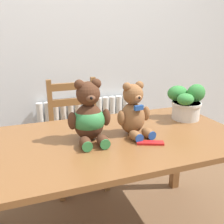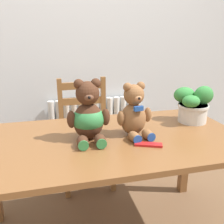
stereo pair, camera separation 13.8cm
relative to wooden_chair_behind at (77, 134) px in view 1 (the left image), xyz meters
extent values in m
cube|color=silver|center=(0.03, 0.33, 0.85)|extent=(8.00, 0.04, 2.60)
cylinder|color=silver|center=(-0.27, 0.26, -0.11)|extent=(0.06, 0.06, 0.67)
cylinder|color=silver|center=(-0.20, 0.26, -0.11)|extent=(0.06, 0.06, 0.67)
cylinder|color=silver|center=(-0.13, 0.26, -0.11)|extent=(0.06, 0.06, 0.67)
cylinder|color=silver|center=(-0.06, 0.26, -0.11)|extent=(0.06, 0.06, 0.67)
cylinder|color=silver|center=(0.00, 0.26, -0.11)|extent=(0.06, 0.06, 0.67)
cylinder|color=silver|center=(0.07, 0.26, -0.11)|extent=(0.06, 0.06, 0.67)
cylinder|color=silver|center=(0.14, 0.26, -0.11)|extent=(0.06, 0.06, 0.67)
cylinder|color=silver|center=(0.21, 0.26, -0.11)|extent=(0.06, 0.06, 0.67)
cylinder|color=silver|center=(0.28, 0.26, -0.11)|extent=(0.06, 0.06, 0.67)
cylinder|color=silver|center=(0.35, 0.26, -0.11)|extent=(0.06, 0.06, 0.67)
cylinder|color=silver|center=(0.42, 0.26, -0.11)|extent=(0.06, 0.06, 0.67)
cylinder|color=silver|center=(0.48, 0.26, -0.11)|extent=(0.06, 0.06, 0.67)
cylinder|color=silver|center=(0.55, 0.26, -0.11)|extent=(0.06, 0.06, 0.67)
cube|color=silver|center=(0.14, 0.26, -0.43)|extent=(0.89, 0.10, 0.04)
cube|color=brown|center=(0.03, -0.73, 0.24)|extent=(1.53, 0.80, 0.03)
cube|color=brown|center=(0.74, -0.38, -0.11)|extent=(0.06, 0.06, 0.67)
cube|color=brown|center=(0.00, -0.05, -0.02)|extent=(0.42, 0.40, 0.03)
cube|color=brown|center=(0.19, -0.23, -0.24)|extent=(0.04, 0.04, 0.42)
cube|color=brown|center=(-0.19, -0.23, -0.24)|extent=(0.04, 0.04, 0.42)
cube|color=brown|center=(0.19, 0.13, 0.00)|extent=(0.04, 0.04, 0.90)
cube|color=brown|center=(-0.19, 0.13, 0.00)|extent=(0.04, 0.04, 0.90)
cube|color=brown|center=(0.00, 0.13, 0.38)|extent=(0.34, 0.03, 0.06)
cube|color=brown|center=(0.00, 0.13, 0.25)|extent=(0.34, 0.03, 0.06)
ellipsoid|color=#472819|center=(-0.07, -0.70, 0.36)|extent=(0.17, 0.15, 0.20)
sphere|color=#472819|center=(-0.07, -0.70, 0.51)|extent=(0.13, 0.13, 0.13)
sphere|color=#472819|center=(-0.03, -0.70, 0.56)|extent=(0.05, 0.05, 0.05)
sphere|color=#472819|center=(-0.12, -0.70, 0.56)|extent=(0.05, 0.05, 0.05)
ellipsoid|color=brown|center=(-0.08, -0.75, 0.50)|extent=(0.06, 0.05, 0.04)
sphere|color=black|center=(-0.08, -0.77, 0.50)|extent=(0.02, 0.02, 0.02)
ellipsoid|color=#472819|center=(0.02, -0.72, 0.38)|extent=(0.05, 0.05, 0.10)
ellipsoid|color=#472819|center=(-0.17, -0.72, 0.38)|extent=(0.05, 0.05, 0.10)
ellipsoid|color=#472819|center=(-0.03, -0.81, 0.28)|extent=(0.06, 0.10, 0.06)
cylinder|color=#337F42|center=(-0.03, -0.86, 0.28)|extent=(0.05, 0.01, 0.05)
ellipsoid|color=#472819|center=(-0.12, -0.81, 0.28)|extent=(0.06, 0.10, 0.06)
cylinder|color=#337F42|center=(-0.12, -0.86, 0.28)|extent=(0.05, 0.01, 0.05)
ellipsoid|color=#337F42|center=(-0.07, -0.70, 0.37)|extent=(0.18, 0.16, 0.15)
ellipsoid|color=brown|center=(0.18, -0.70, 0.35)|extent=(0.17, 0.15, 0.18)
sphere|color=brown|center=(0.18, -0.70, 0.49)|extent=(0.12, 0.12, 0.12)
sphere|color=brown|center=(0.22, -0.70, 0.53)|extent=(0.05, 0.05, 0.05)
sphere|color=brown|center=(0.14, -0.71, 0.53)|extent=(0.05, 0.05, 0.05)
ellipsoid|color=#B2794C|center=(0.19, -0.75, 0.48)|extent=(0.05, 0.05, 0.04)
sphere|color=black|center=(0.19, -0.77, 0.48)|extent=(0.01, 0.01, 0.01)
ellipsoid|color=brown|center=(0.27, -0.71, 0.37)|extent=(0.05, 0.05, 0.09)
ellipsoid|color=brown|center=(0.10, -0.73, 0.37)|extent=(0.05, 0.05, 0.09)
ellipsoid|color=brown|center=(0.24, -0.79, 0.28)|extent=(0.07, 0.10, 0.05)
cylinder|color=#1E4793|center=(0.24, -0.84, 0.28)|extent=(0.05, 0.01, 0.05)
ellipsoid|color=brown|center=(0.16, -0.80, 0.28)|extent=(0.07, 0.10, 0.05)
cylinder|color=#1E4793|center=(0.16, -0.85, 0.28)|extent=(0.05, 0.01, 0.05)
cube|color=#1E4793|center=(0.19, -0.76, 0.42)|extent=(0.05, 0.03, 0.03)
cylinder|color=beige|center=(0.63, -0.60, 0.31)|extent=(0.18, 0.18, 0.12)
cylinder|color=beige|center=(0.63, -0.60, 0.36)|extent=(0.20, 0.20, 0.02)
ellipsoid|color=#337F38|center=(0.69, -0.61, 0.43)|extent=(0.13, 0.09, 0.12)
ellipsoid|color=#337F38|center=(0.59, -0.54, 0.42)|extent=(0.14, 0.11, 0.10)
ellipsoid|color=#337F38|center=(0.58, -0.65, 0.41)|extent=(0.11, 0.10, 0.07)
cube|color=red|center=(0.21, -0.87, 0.26)|extent=(0.15, 0.09, 0.01)
camera|label=1|loc=(-0.39, -1.93, 0.82)|focal=40.00mm
camera|label=2|loc=(-0.26, -1.98, 0.82)|focal=40.00mm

